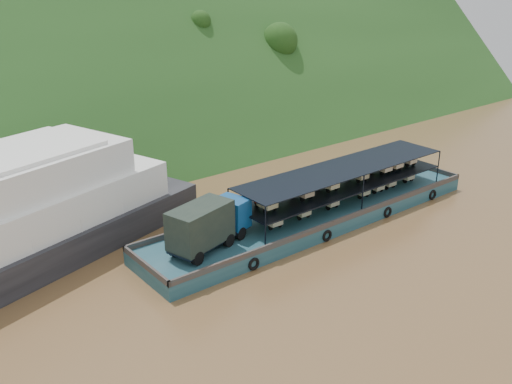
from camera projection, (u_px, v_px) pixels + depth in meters
ground at (294, 230)px, 51.13m from camera, size 160.00×160.00×0.00m
hillside at (116, 140)px, 77.29m from camera, size 140.00×39.60×39.60m
cargo_barge at (304, 213)px, 51.37m from camera, size 35.00×7.18×5.04m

